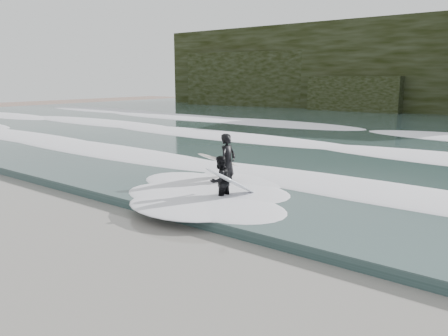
% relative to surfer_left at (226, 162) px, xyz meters
% --- Properties ---
extents(ground, '(120.00, 120.00, 0.00)m').
position_rel_surfer_left_xyz_m(ground, '(-1.05, -6.54, -1.01)').
color(ground, '#896352').
rests_on(ground, ground).
extents(sea, '(90.00, 52.00, 0.30)m').
position_rel_surfer_left_xyz_m(sea, '(-1.05, 22.46, -0.86)').
color(sea, '#2E4342').
rests_on(sea, ground).
extents(headland, '(70.00, 9.00, 10.00)m').
position_rel_surfer_left_xyz_m(headland, '(-1.05, 39.46, 3.99)').
color(headland, black).
rests_on(headland, ground).
extents(foam_near, '(60.00, 3.20, 0.20)m').
position_rel_surfer_left_xyz_m(foam_near, '(-1.05, 2.46, -0.61)').
color(foam_near, white).
rests_on(foam_near, sea).
extents(foam_mid, '(60.00, 4.00, 0.24)m').
position_rel_surfer_left_xyz_m(foam_mid, '(-1.05, 9.46, -0.59)').
color(foam_mid, white).
rests_on(foam_mid, sea).
extents(foam_far, '(60.00, 4.80, 0.30)m').
position_rel_surfer_left_xyz_m(foam_far, '(-1.05, 18.46, -0.56)').
color(foam_far, white).
rests_on(foam_far, sea).
extents(surfer_left, '(1.02, 2.12, 2.01)m').
position_rel_surfer_left_xyz_m(surfer_left, '(0.00, 0.00, 0.00)').
color(surfer_left, black).
rests_on(surfer_left, ground).
extents(surfer_right, '(1.26, 1.92, 1.55)m').
position_rel_surfer_left_xyz_m(surfer_right, '(0.98, -1.52, -0.23)').
color(surfer_right, black).
rests_on(surfer_right, ground).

